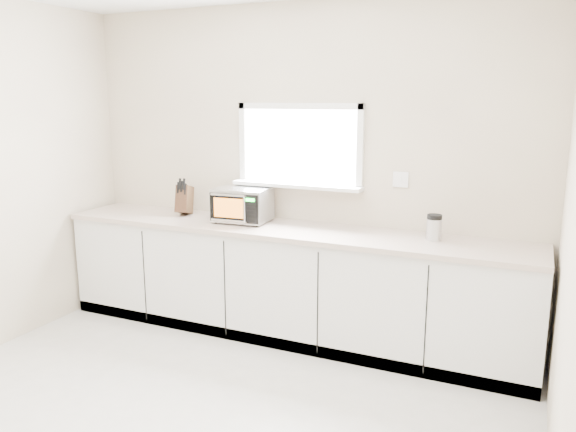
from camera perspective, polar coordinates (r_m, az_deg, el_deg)
The scene contains 7 objects.
back_wall at distance 4.70m, azimuth 1.25°, elevation 4.87°, with size 4.00×0.17×2.70m.
cabinets at distance 4.65m, azimuth -0.25°, elevation -6.92°, with size 3.92×0.60×0.88m, color silver.
countertop at distance 4.51m, azimuth -0.31°, elevation -1.42°, with size 3.92×0.64×0.04m, color beige.
microwave at distance 4.70m, azimuth -4.66°, elevation 1.20°, with size 0.47×0.38×0.29m.
knife_block at distance 5.05m, azimuth -10.49°, elevation 1.71°, with size 0.16×0.25×0.33m.
cutting_board at distance 4.86m, azimuth -3.17°, elevation 1.56°, with size 0.30×0.30×0.02m, color #AF8A44.
coffee_grinder at distance 4.23m, azimuth 14.61°, elevation -1.11°, with size 0.13×0.13×0.19m.
Camera 1 is at (1.82, -2.30, 1.95)m, focal length 35.00 mm.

